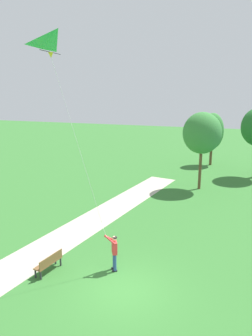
# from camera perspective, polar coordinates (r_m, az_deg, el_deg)

# --- Properties ---
(ground_plane) EXTENTS (120.00, 120.00, 0.00)m
(ground_plane) POSITION_cam_1_polar(r_m,az_deg,el_deg) (14.72, -0.42, -20.59)
(ground_plane) COLOR #33702D
(walkway_path) EXTENTS (8.34, 31.88, 0.02)m
(walkway_path) POSITION_cam_1_polar(r_m,az_deg,el_deg) (18.23, -13.98, -13.73)
(walkway_path) COLOR #B7AD99
(walkway_path) RESTS_ON ground
(person_kite_flyer) EXTENTS (0.62, 0.52, 1.83)m
(person_kite_flyer) POSITION_cam_1_polar(r_m,az_deg,el_deg) (15.50, -2.12, -14.15)
(person_kite_flyer) COLOR #232328
(person_kite_flyer) RESTS_ON ground
(flying_kite) EXTENTS (1.90, 1.92, 8.66)m
(flying_kite) POSITION_cam_1_polar(r_m,az_deg,el_deg) (13.52, -11.78, 20.42)
(flying_kite) COLOR green
(park_bench_near_walkway) EXTENTS (0.71, 1.56, 0.88)m
(park_bench_near_walkway) POSITION_cam_1_polar(r_m,az_deg,el_deg) (16.01, -13.33, -15.75)
(park_bench_near_walkway) COLOR brown
(park_bench_near_walkway) RESTS_ON ground
(tree_treeline_center) EXTENTS (2.42, 2.22, 5.73)m
(tree_treeline_center) POSITION_cam_1_polar(r_m,az_deg,el_deg) (36.67, 14.91, 6.24)
(tree_treeline_center) COLOR brown
(tree_treeline_center) RESTS_ON ground
(tree_lakeside_far) EXTENTS (3.15, 2.97, 6.46)m
(tree_lakeside_far) POSITION_cam_1_polar(r_m,az_deg,el_deg) (27.33, 13.21, 5.96)
(tree_lakeside_far) COLOR brown
(tree_lakeside_far) RESTS_ON ground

